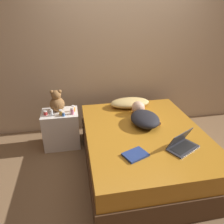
{
  "coord_description": "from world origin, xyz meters",
  "views": [
    {
      "loc": [
        -0.82,
        -2.2,
        1.92
      ],
      "look_at": [
        -0.37,
        0.23,
        0.71
      ],
      "focal_mm": 35.0,
      "sensor_mm": 36.0,
      "label": 1
    }
  ],
  "objects_px": {
    "pillow": "(130,103)",
    "teddy_bear": "(57,102)",
    "bottle_amber": "(61,112)",
    "book": "(135,155)",
    "bottle_red": "(45,113)",
    "bottle_clear": "(52,113)",
    "bottle_blue": "(63,114)",
    "bottle_pink": "(72,111)",
    "laptop": "(182,144)",
    "person_lying": "(144,117)",
    "bottle_orange": "(73,109)"
  },
  "relations": [
    {
      "from": "pillow",
      "to": "teddy_bear",
      "type": "xyz_separation_m",
      "value": [
        -1.07,
        0.01,
        0.09
      ]
    },
    {
      "from": "laptop",
      "to": "person_lying",
      "type": "bearing_deg",
      "value": 80.89
    },
    {
      "from": "teddy_bear",
      "to": "bottle_amber",
      "type": "xyz_separation_m",
      "value": [
        0.05,
        -0.14,
        -0.1
      ]
    },
    {
      "from": "bottle_pink",
      "to": "bottle_clear",
      "type": "xyz_separation_m",
      "value": [
        -0.28,
        0.0,
        -0.0
      ]
    },
    {
      "from": "person_lying",
      "to": "bottle_red",
      "type": "bearing_deg",
      "value": 162.62
    },
    {
      "from": "bottle_amber",
      "to": "bottle_pink",
      "type": "xyz_separation_m",
      "value": [
        0.16,
        -0.01,
        0.01
      ]
    },
    {
      "from": "bottle_red",
      "to": "laptop",
      "type": "bearing_deg",
      "value": -34.89
    },
    {
      "from": "pillow",
      "to": "person_lying",
      "type": "xyz_separation_m",
      "value": [
        0.06,
        -0.5,
        0.01
      ]
    },
    {
      "from": "bottle_orange",
      "to": "bottle_pink",
      "type": "relative_size",
      "value": 0.87
    },
    {
      "from": "bottle_amber",
      "to": "bottle_red",
      "type": "xyz_separation_m",
      "value": [
        -0.21,
        0.04,
        -0.01
      ]
    },
    {
      "from": "bottle_clear",
      "to": "bottle_pink",
      "type": "bearing_deg",
      "value": -0.1
    },
    {
      "from": "teddy_bear",
      "to": "book",
      "type": "xyz_separation_m",
      "value": [
        0.82,
        -1.19,
        -0.15
      ]
    },
    {
      "from": "person_lying",
      "to": "book",
      "type": "bearing_deg",
      "value": -113.8
    },
    {
      "from": "laptop",
      "to": "bottle_pink",
      "type": "relative_size",
      "value": 4.03
    },
    {
      "from": "bottle_orange",
      "to": "book",
      "type": "distance_m",
      "value": 1.29
    },
    {
      "from": "bottle_orange",
      "to": "bottle_red",
      "type": "bearing_deg",
      "value": -173.33
    },
    {
      "from": "person_lying",
      "to": "teddy_bear",
      "type": "xyz_separation_m",
      "value": [
        -1.13,
        0.51,
        0.08
      ]
    },
    {
      "from": "person_lying",
      "to": "bottle_amber",
      "type": "distance_m",
      "value": 1.14
    },
    {
      "from": "laptop",
      "to": "bottle_pink",
      "type": "distance_m",
      "value": 1.52
    },
    {
      "from": "pillow",
      "to": "book",
      "type": "xyz_separation_m",
      "value": [
        -0.25,
        -1.18,
        -0.05
      ]
    },
    {
      "from": "laptop",
      "to": "book",
      "type": "distance_m",
      "value": 0.53
    },
    {
      "from": "book",
      "to": "pillow",
      "type": "bearing_deg",
      "value": 78.24
    },
    {
      "from": "teddy_bear",
      "to": "bottle_orange",
      "type": "height_order",
      "value": "teddy_bear"
    },
    {
      "from": "bottle_clear",
      "to": "bottle_red",
      "type": "xyz_separation_m",
      "value": [
        -0.09,
        0.05,
        -0.01
      ]
    },
    {
      "from": "person_lying",
      "to": "bottle_pink",
      "type": "relative_size",
      "value": 6.52
    },
    {
      "from": "bottle_amber",
      "to": "bottle_pink",
      "type": "bearing_deg",
      "value": -2.46
    },
    {
      "from": "bottle_orange",
      "to": "book",
      "type": "height_order",
      "value": "bottle_orange"
    },
    {
      "from": "bottle_amber",
      "to": "book",
      "type": "xyz_separation_m",
      "value": [
        0.77,
        -1.06,
        -0.04
      ]
    },
    {
      "from": "book",
      "to": "bottle_red",
      "type": "bearing_deg",
      "value": 131.86
    },
    {
      "from": "pillow",
      "to": "bottle_amber",
      "type": "relative_size",
      "value": 7.89
    },
    {
      "from": "laptop",
      "to": "bottle_clear",
      "type": "bearing_deg",
      "value": 116.5
    },
    {
      "from": "teddy_bear",
      "to": "bottle_clear",
      "type": "bearing_deg",
      "value": -118.04
    },
    {
      "from": "person_lying",
      "to": "bottle_orange",
      "type": "bearing_deg",
      "value": 153.5
    },
    {
      "from": "bottle_red",
      "to": "book",
      "type": "height_order",
      "value": "bottle_red"
    },
    {
      "from": "pillow",
      "to": "bottle_blue",
      "type": "xyz_separation_m",
      "value": [
        -0.98,
        -0.17,
        -0.01
      ]
    },
    {
      "from": "bottle_orange",
      "to": "bottle_red",
      "type": "relative_size",
      "value": 1.36
    },
    {
      "from": "bottle_blue",
      "to": "book",
      "type": "xyz_separation_m",
      "value": [
        0.74,
        -1.01,
        -0.04
      ]
    },
    {
      "from": "teddy_bear",
      "to": "book",
      "type": "distance_m",
      "value": 1.46
    },
    {
      "from": "bottle_pink",
      "to": "book",
      "type": "xyz_separation_m",
      "value": [
        0.61,
        -1.05,
        -0.05
      ]
    },
    {
      "from": "pillow",
      "to": "bottle_pink",
      "type": "height_order",
      "value": "pillow"
    },
    {
      "from": "bottle_blue",
      "to": "bottle_red",
      "type": "xyz_separation_m",
      "value": [
        -0.25,
        0.09,
        -0.0
      ]
    },
    {
      "from": "book",
      "to": "person_lying",
      "type": "bearing_deg",
      "value": 65.75
    },
    {
      "from": "bottle_orange",
      "to": "bottle_amber",
      "type": "bearing_deg",
      "value": -153.77
    },
    {
      "from": "bottle_amber",
      "to": "bottle_orange",
      "type": "bearing_deg",
      "value": 26.23
    },
    {
      "from": "person_lying",
      "to": "bottle_amber",
      "type": "xyz_separation_m",
      "value": [
        -1.08,
        0.37,
        -0.02
      ]
    },
    {
      "from": "pillow",
      "to": "bottle_pink",
      "type": "distance_m",
      "value": 0.87
    },
    {
      "from": "person_lying",
      "to": "book",
      "type": "relative_size",
      "value": 2.23
    },
    {
      "from": "bottle_red",
      "to": "bottle_clear",
      "type": "bearing_deg",
      "value": -28.31
    },
    {
      "from": "bottle_blue",
      "to": "bottle_orange",
      "type": "height_order",
      "value": "bottle_orange"
    },
    {
      "from": "teddy_bear",
      "to": "bottle_amber",
      "type": "bearing_deg",
      "value": -70.89
    }
  ]
}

